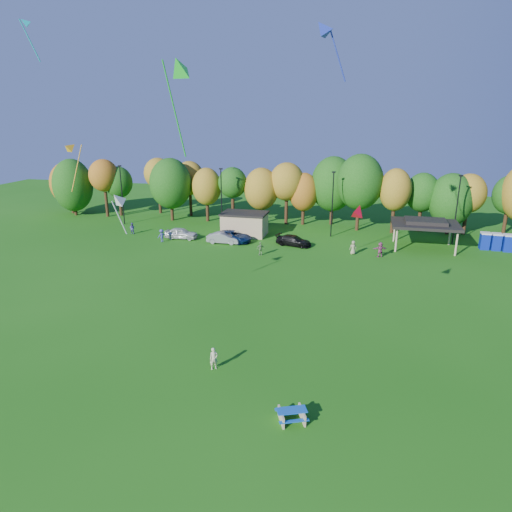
% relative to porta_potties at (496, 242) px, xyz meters
% --- Properties ---
extents(ground, '(160.00, 160.00, 0.00)m').
position_rel_porta_potties_xyz_m(ground, '(-22.83, -38.19, -1.10)').
color(ground, '#19600F').
rests_on(ground, ground).
extents(tree_line, '(93.57, 10.55, 11.15)m').
position_rel_porta_potties_xyz_m(tree_line, '(-23.85, 7.32, 4.82)').
color(tree_line, black).
rests_on(tree_line, ground).
extents(lamp_posts, '(64.50, 0.25, 9.09)m').
position_rel_porta_potties_xyz_m(lamp_posts, '(-20.83, 1.81, 3.80)').
color(lamp_posts, black).
rests_on(lamp_posts, ground).
extents(utility_building, '(6.30, 4.30, 3.25)m').
position_rel_porta_potties_xyz_m(utility_building, '(-32.83, -0.19, 0.54)').
color(utility_building, tan).
rests_on(utility_building, ground).
extents(pavilion, '(8.20, 6.20, 3.77)m').
position_rel_porta_potties_xyz_m(pavilion, '(-8.83, -1.19, 2.13)').
color(pavilion, tan).
rests_on(pavilion, ground).
extents(porta_potties, '(3.75, 1.54, 2.18)m').
position_rel_porta_potties_xyz_m(porta_potties, '(0.00, 0.00, 0.00)').
color(porta_potties, '#0B2197').
rests_on(porta_potties, ground).
extents(picnic_table, '(2.09, 1.94, 0.73)m').
position_rel_porta_potties_xyz_m(picnic_table, '(-19.63, -39.28, -0.67)').
color(picnic_table, tan).
rests_on(picnic_table, ground).
extents(kite_flyer, '(0.68, 0.62, 1.56)m').
position_rel_porta_potties_xyz_m(kite_flyer, '(-25.65, -35.09, -0.32)').
color(kite_flyer, beige).
rests_on(kite_flyer, ground).
extents(car_a, '(4.59, 2.04, 1.53)m').
position_rel_porta_potties_xyz_m(car_a, '(-40.83, -4.21, -0.33)').
color(car_a, silver).
rests_on(car_a, ground).
extents(car_b, '(4.45, 1.67, 1.45)m').
position_rel_porta_potties_xyz_m(car_b, '(-34.43, -5.07, -0.37)').
color(car_b, gray).
rests_on(car_b, ground).
extents(car_c, '(5.80, 3.71, 1.49)m').
position_rel_porta_potties_xyz_m(car_c, '(-33.48, -4.05, -0.35)').
color(car_c, '#0D2450').
rests_on(car_c, ground).
extents(car_d, '(5.00, 2.94, 1.36)m').
position_rel_porta_potties_xyz_m(car_d, '(-25.18, -3.99, -0.42)').
color(car_d, black).
rests_on(car_d, ground).
extents(far_person_0, '(1.80, 1.12, 1.85)m').
position_rel_porta_potties_xyz_m(far_person_0, '(-14.28, -6.38, -0.17)').
color(far_person_0, '#A24376').
rests_on(far_person_0, ground).
extents(far_person_1, '(0.79, 0.63, 1.60)m').
position_rel_porta_potties_xyz_m(far_person_1, '(-48.71, -3.32, -0.30)').
color(far_person_1, '#504598').
rests_on(far_person_1, ground).
extents(far_person_2, '(1.22, 1.27, 1.74)m').
position_rel_porta_potties_xyz_m(far_person_2, '(-42.74, -6.35, -0.23)').
color(far_person_2, '#444996').
rests_on(far_person_2, ground).
extents(far_person_3, '(0.96, 0.77, 1.72)m').
position_rel_porta_potties_xyz_m(far_person_3, '(-17.48, -6.08, -0.24)').
color(far_person_3, '#959366').
rests_on(far_person_3, ground).
extents(far_person_4, '(1.04, 0.86, 1.66)m').
position_rel_porta_potties_xyz_m(far_person_4, '(-28.44, -9.14, -0.27)').
color(far_person_4, '#688A54').
rests_on(far_person_4, ground).
extents(kite_0, '(2.29, 1.97, 4.30)m').
position_rel_porta_potties_xyz_m(kite_0, '(-50.25, -18.10, 23.95)').
color(kite_0, '#0BA8A9').
extents(kite_2, '(2.82, 1.51, 4.50)m').
position_rel_porta_potties_xyz_m(kite_2, '(-20.35, -24.19, 21.39)').
color(kite_2, navy).
extents(kite_3, '(1.73, 2.21, 3.52)m').
position_rel_porta_potties_xyz_m(kite_3, '(-35.77, -28.35, 8.90)').
color(kite_3, silver).
extents(kite_6, '(1.78, 3.02, 5.29)m').
position_rel_porta_potties_xyz_m(kite_6, '(-45.28, -20.04, 12.18)').
color(kite_6, orange).
extents(kite_10, '(1.43, 1.61, 1.32)m').
position_rel_porta_potties_xyz_m(kite_10, '(-16.90, -28.79, 9.03)').
color(kite_10, red).
extents(kite_13, '(1.99, 4.54, 7.56)m').
position_rel_porta_potties_xyz_m(kite_13, '(-30.46, -27.11, 18.76)').
color(kite_13, green).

